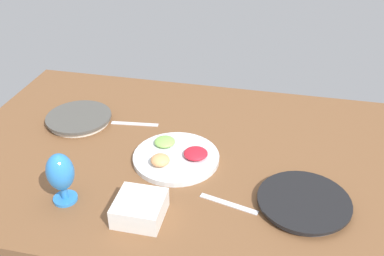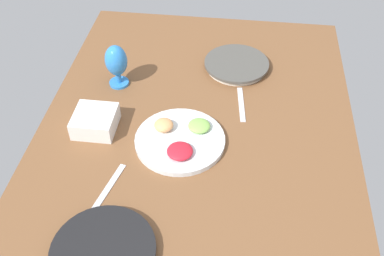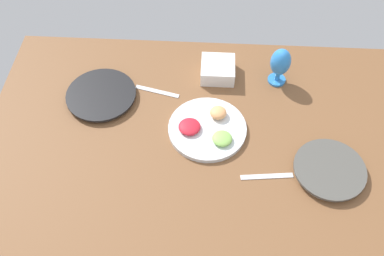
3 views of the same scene
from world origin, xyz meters
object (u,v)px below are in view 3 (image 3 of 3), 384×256
Objects in this scene: dinner_plate_right at (101,95)px; fruit_platter at (208,128)px; dinner_plate_left at (329,170)px; hurricane_glass_blue at (280,63)px; square_bowl_white at (218,69)px.

dinner_plate_right is 43.94cm from fruit_platter.
dinner_plate_left is 1.51× the size of hurricane_glass_blue.
hurricane_glass_blue is (15.13, -42.14, 8.27)cm from dinner_plate_left.
dinner_plate_left is at bearing 109.75° from hurricane_glass_blue.
square_bowl_white is at bearing -48.51° from dinner_plate_left.
square_bowl_white is at bearing -161.92° from dinner_plate_right.
fruit_platter is (-41.75, 13.68, 0.15)cm from dinner_plate_right.
fruit_platter is (42.05, -15.68, -0.04)cm from dinner_plate_left.
dinner_plate_left is 0.85× the size of fruit_platter.
square_bowl_white is (38.92, -44.01, 2.04)cm from dinner_plate_left.
square_bowl_white is at bearing -96.29° from fruit_platter.
dinner_plate_left is 58.79cm from square_bowl_white.
fruit_platter is 2.15× the size of square_bowl_white.
square_bowl_white reaches higher than dinner_plate_left.
fruit_platter is 38.65cm from hurricane_glass_blue.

